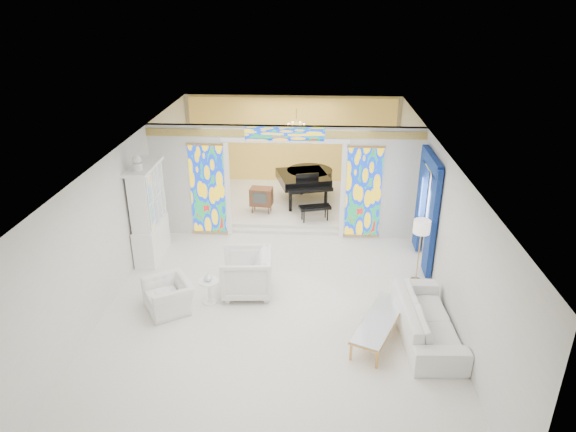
# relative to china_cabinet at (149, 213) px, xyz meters

# --- Properties ---
(floor) EXTENTS (12.00, 12.00, 0.00)m
(floor) POSITION_rel_china_cabinet_xyz_m (3.22, -0.60, -1.17)
(floor) COLOR white
(floor) RESTS_ON ground
(ceiling) EXTENTS (7.00, 12.00, 0.02)m
(ceiling) POSITION_rel_china_cabinet_xyz_m (3.22, -0.60, 1.83)
(ceiling) COLOR white
(ceiling) RESTS_ON wall_back
(wall_back) EXTENTS (7.00, 0.02, 3.00)m
(wall_back) POSITION_rel_china_cabinet_xyz_m (3.22, 5.40, 0.33)
(wall_back) COLOR silver
(wall_back) RESTS_ON floor
(wall_front) EXTENTS (7.00, 0.02, 3.00)m
(wall_front) POSITION_rel_china_cabinet_xyz_m (3.22, -6.60, 0.33)
(wall_front) COLOR silver
(wall_front) RESTS_ON floor
(wall_left) EXTENTS (0.02, 12.00, 3.00)m
(wall_left) POSITION_rel_china_cabinet_xyz_m (-0.28, -0.60, 0.33)
(wall_left) COLOR silver
(wall_left) RESTS_ON floor
(wall_right) EXTENTS (0.02, 12.00, 3.00)m
(wall_right) POSITION_rel_china_cabinet_xyz_m (6.72, -0.60, 0.33)
(wall_right) COLOR silver
(wall_right) RESTS_ON floor
(partition_wall) EXTENTS (7.00, 0.22, 3.00)m
(partition_wall) POSITION_rel_china_cabinet_xyz_m (3.22, 1.40, 0.48)
(partition_wall) COLOR silver
(partition_wall) RESTS_ON floor
(stained_glass_left) EXTENTS (0.90, 0.04, 2.40)m
(stained_glass_left) POSITION_rel_china_cabinet_xyz_m (1.19, 1.29, 0.13)
(stained_glass_left) COLOR gold
(stained_glass_left) RESTS_ON partition_wall
(stained_glass_right) EXTENTS (0.90, 0.04, 2.40)m
(stained_glass_right) POSITION_rel_china_cabinet_xyz_m (5.25, 1.29, 0.13)
(stained_glass_right) COLOR gold
(stained_glass_right) RESTS_ON partition_wall
(stained_glass_transom) EXTENTS (2.00, 0.04, 0.34)m
(stained_glass_transom) POSITION_rel_china_cabinet_xyz_m (3.22, 1.29, 1.65)
(stained_glass_transom) COLOR gold
(stained_glass_transom) RESTS_ON partition_wall
(alcove_platform) EXTENTS (6.80, 3.80, 0.18)m
(alcove_platform) POSITION_rel_china_cabinet_xyz_m (3.22, 3.50, -1.08)
(alcove_platform) COLOR white
(alcove_platform) RESTS_ON floor
(gold_curtain_back) EXTENTS (6.70, 0.10, 2.90)m
(gold_curtain_back) POSITION_rel_china_cabinet_xyz_m (3.22, 5.28, 0.33)
(gold_curtain_back) COLOR #F3C754
(gold_curtain_back) RESTS_ON wall_back
(chandelier) EXTENTS (0.48, 0.48, 0.30)m
(chandelier) POSITION_rel_china_cabinet_xyz_m (3.42, 3.40, 1.38)
(chandelier) COLOR #BE8842
(chandelier) RESTS_ON ceiling
(blue_drapes) EXTENTS (0.14, 1.85, 2.65)m
(blue_drapes) POSITION_rel_china_cabinet_xyz_m (6.62, 0.10, 0.41)
(blue_drapes) COLOR navy
(blue_drapes) RESTS_ON wall_right
(china_cabinet) EXTENTS (0.56, 1.46, 2.72)m
(china_cabinet) POSITION_rel_china_cabinet_xyz_m (0.00, 0.00, 0.00)
(china_cabinet) COLOR white
(china_cabinet) RESTS_ON floor
(armchair_left) EXTENTS (1.26, 1.30, 0.64)m
(armchair_left) POSITION_rel_china_cabinet_xyz_m (1.02, -2.28, -0.85)
(armchair_left) COLOR white
(armchair_left) RESTS_ON floor
(armchair_right) EXTENTS (1.15, 1.12, 0.98)m
(armchair_right) POSITION_rel_china_cabinet_xyz_m (2.55, -1.58, -0.68)
(armchair_right) COLOR white
(armchair_right) RESTS_ON floor
(sofa) EXTENTS (1.08, 2.53, 0.73)m
(sofa) POSITION_rel_china_cabinet_xyz_m (6.17, -2.88, -0.81)
(sofa) COLOR silver
(sofa) RESTS_ON floor
(side_table) EXTENTS (0.46, 0.46, 0.54)m
(side_table) POSITION_rel_china_cabinet_xyz_m (1.81, -2.01, -0.82)
(side_table) COLOR white
(side_table) RESTS_ON floor
(vase) EXTENTS (0.21, 0.21, 0.18)m
(vase) POSITION_rel_china_cabinet_xyz_m (1.81, -2.01, -0.54)
(vase) COLOR white
(vase) RESTS_ON side_table
(coffee_table) EXTENTS (1.30, 1.96, 0.42)m
(coffee_table) POSITION_rel_china_cabinet_xyz_m (5.27, -3.00, -0.78)
(coffee_table) COLOR silver
(coffee_table) RESTS_ON floor
(floor_lamp) EXTENTS (0.42, 0.42, 1.51)m
(floor_lamp) POSITION_rel_china_cabinet_xyz_m (6.34, -0.86, 0.12)
(floor_lamp) COLOR #BE8842
(floor_lamp) RESTS_ON floor
(grand_piano) EXTENTS (1.91, 2.93, 1.07)m
(grand_piano) POSITION_rel_china_cabinet_xyz_m (3.73, 3.51, -0.27)
(grand_piano) COLOR black
(grand_piano) RESTS_ON alcove_platform
(tv_console) EXTENTS (0.67, 0.50, 0.73)m
(tv_console) POSITION_rel_china_cabinet_xyz_m (2.46, 2.50, -0.52)
(tv_console) COLOR brown
(tv_console) RESTS_ON alcove_platform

